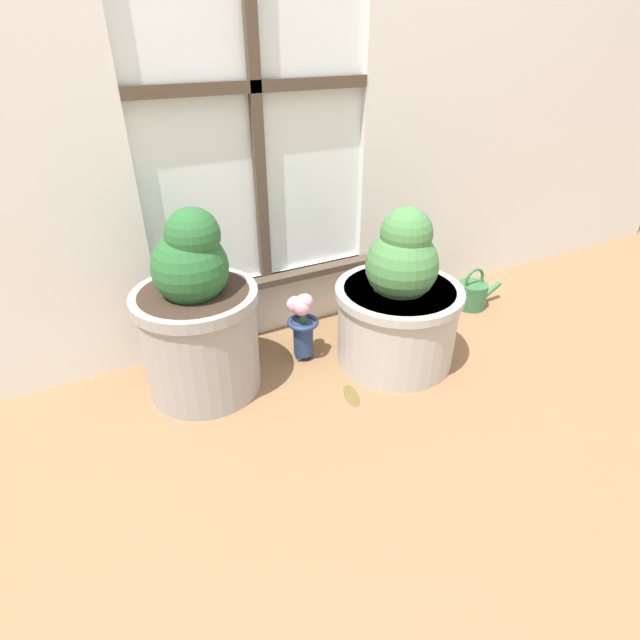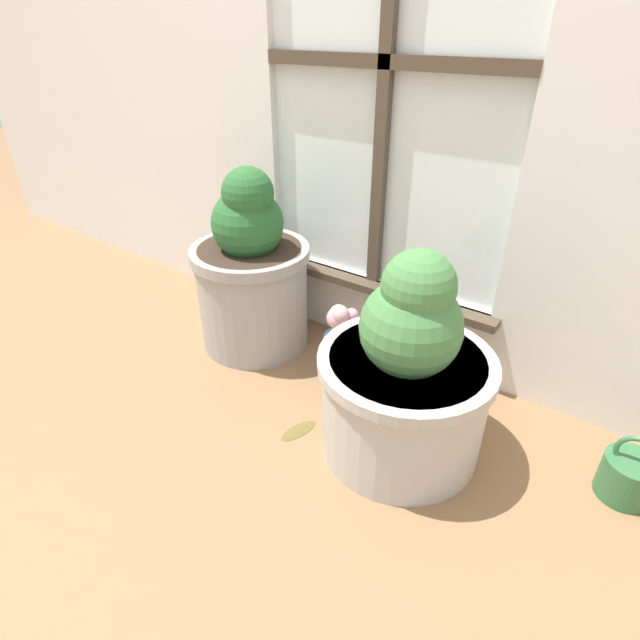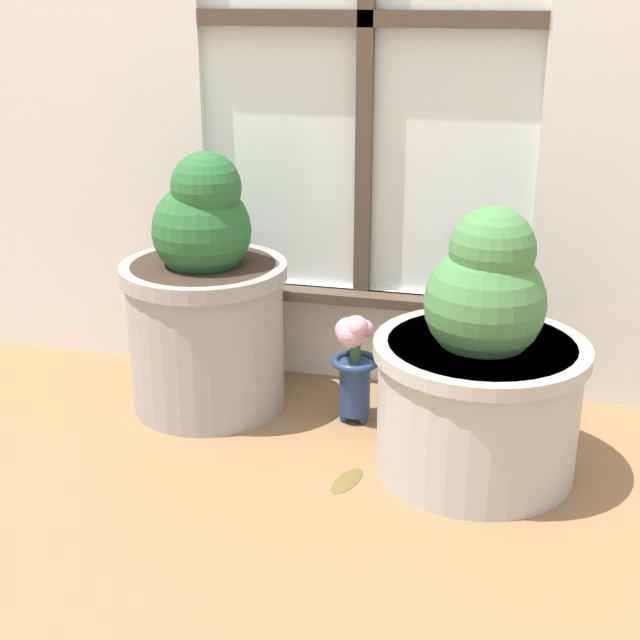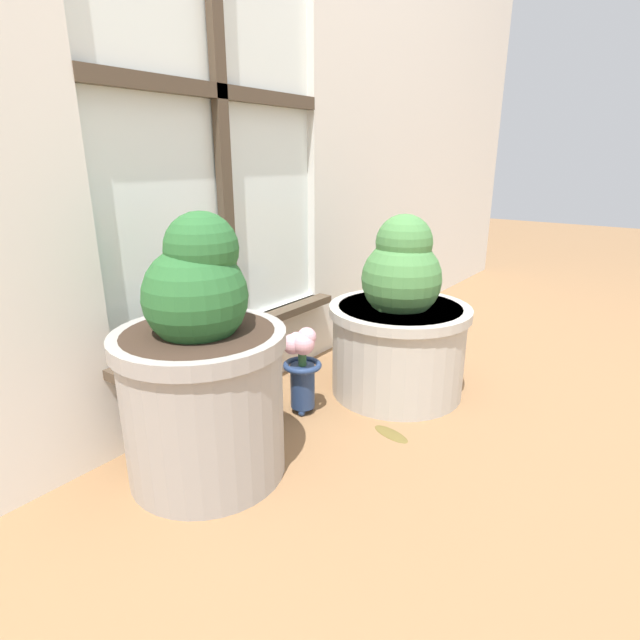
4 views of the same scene
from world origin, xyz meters
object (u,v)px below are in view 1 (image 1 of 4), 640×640
object	(u,v)px
potted_plant_right	(398,305)
flower_vase	(302,320)
watering_can	(472,294)
potted_plant_left	(198,320)

from	to	relation	value
potted_plant_right	flower_vase	size ratio (longest dim) A/B	2.12
potted_plant_right	watering_can	bearing A→B (deg)	17.78
potted_plant_right	flower_vase	distance (m)	0.32
flower_vase	watering_can	xyz separation A→B (m)	(0.77, 0.01, -0.09)
potted_plant_left	potted_plant_right	bearing A→B (deg)	-13.68
flower_vase	watering_can	distance (m)	0.78
potted_plant_right	watering_can	xyz separation A→B (m)	(0.49, 0.16, -0.15)
flower_vase	watering_can	size ratio (longest dim) A/B	1.20
flower_vase	potted_plant_right	bearing A→B (deg)	-27.89
potted_plant_left	potted_plant_right	size ratio (longest dim) A/B	1.09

